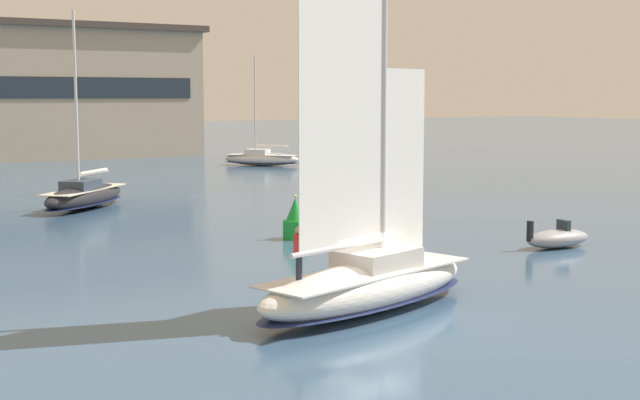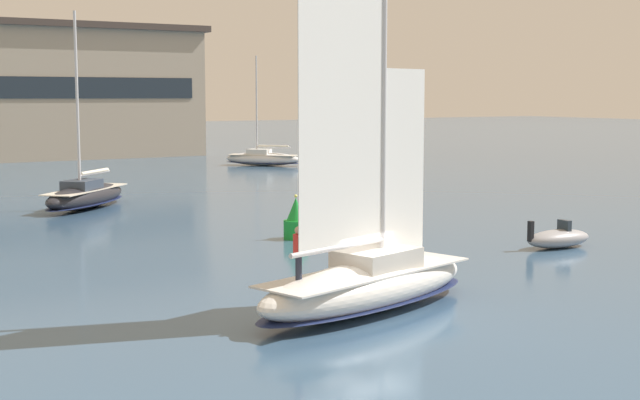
% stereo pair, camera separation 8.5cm
% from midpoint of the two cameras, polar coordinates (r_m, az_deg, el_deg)
% --- Properties ---
extents(ground_plane, '(400.00, 400.00, 0.00)m').
position_cam_midpoint_polar(ground_plane, '(29.34, 2.96, -7.07)').
color(ground_plane, '#385675').
extents(waterfront_building, '(34.96, 15.70, 14.89)m').
position_cam_midpoint_polar(waterfront_building, '(105.98, -17.53, 6.68)').
color(waterfront_building, tan).
rests_on(waterfront_building, ground).
extents(sailboat_main, '(10.00, 5.24, 13.23)m').
position_cam_midpoint_polar(sailboat_main, '(29.12, 2.99, -5.06)').
color(sailboat_main, white).
rests_on(sailboat_main, ground).
extents(sailboat_moored_near_marina, '(6.93, 7.38, 10.89)m').
position_cam_midpoint_polar(sailboat_moored_near_marina, '(89.27, -3.82, 2.69)').
color(sailboat_moored_near_marina, silver).
rests_on(sailboat_moored_near_marina, ground).
extents(sailboat_moored_far_slip, '(7.86, 8.01, 12.05)m').
position_cam_midpoint_polar(sailboat_moored_far_slip, '(57.24, -14.89, 0.30)').
color(sailboat_moored_far_slip, '#232328').
rests_on(sailboat_moored_far_slip, ground).
extents(motor_tender, '(3.58, 1.56, 1.35)m').
position_cam_midpoint_polar(motor_tender, '(42.49, 14.90, -2.38)').
color(motor_tender, '#99999E').
rests_on(motor_tender, ground).
extents(channel_buoy, '(1.22, 1.22, 2.19)m').
position_cam_midpoint_polar(channel_buoy, '(43.55, -1.65, -1.36)').
color(channel_buoy, green).
rests_on(channel_buoy, ground).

